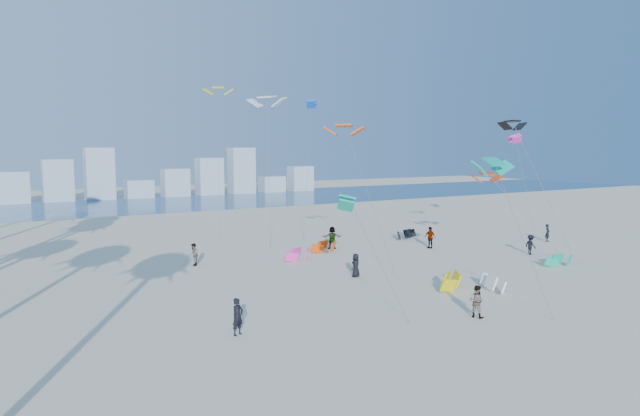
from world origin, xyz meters
TOP-DOWN VIEW (x-y plane):
  - ground at (0.00, 0.00)m, footprint 220.00×220.00m
  - ocean at (0.00, 72.00)m, footprint 220.00×220.00m
  - kitesurfer_near at (-6.26, 7.86)m, footprint 0.72×0.61m
  - kitesurfer_mid at (4.92, 4.23)m, footprint 0.86×0.96m
  - kitesurfers_far at (11.46, 20.19)m, footprint 31.41×11.53m
  - grounded_kites at (10.41, 15.88)m, footprint 17.81×19.61m
  - flying_kites at (11.24, 21.23)m, footprint 30.16×37.28m
  - distant_skyline at (-1.19, 82.00)m, footprint 85.00×3.00m

SIDE VIEW (x-z plane):
  - ground at x=0.00m, z-range 0.00..0.00m
  - ocean at x=0.00m, z-range 0.01..0.01m
  - grounded_kites at x=10.41m, z-range -0.04..0.89m
  - kitesurfer_mid at x=4.92m, z-range 0.00..1.62m
  - kitesurfer_near at x=-6.26m, z-range 0.00..1.69m
  - kitesurfers_far at x=11.46m, z-range -0.07..1.79m
  - distant_skyline at x=-1.19m, z-range -1.11..7.29m
  - flying_kites at x=11.24m, z-range 2.61..17.41m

